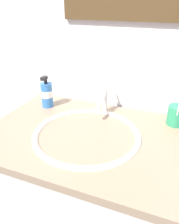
{
  "coord_description": "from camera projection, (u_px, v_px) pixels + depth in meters",
  "views": [
    {
      "loc": [
        0.27,
        -0.73,
        1.38
      ],
      "look_at": [
        -0.03,
        0.02,
        0.97
      ],
      "focal_mm": 36.06,
      "sensor_mm": 36.0,
      "label": 1
    }
  ],
  "objects": [
    {
      "name": "soap_dispenser",
      "position": [
        47.0,
        94.0,
        1.13
      ],
      "size": [
        0.06,
        0.06,
        0.16
      ],
      "color": "#3372BF",
      "rests_on": "vanity_counter"
    },
    {
      "name": "faucet",
      "position": [
        104.0,
        100.0,
        1.06
      ],
      "size": [
        0.02,
        0.16,
        0.14
      ],
      "color": "silver",
      "rests_on": "sink_basin"
    },
    {
      "name": "toothbrush_cup",
      "position": [
        176.0,
        115.0,
        0.98
      ],
      "size": [
        0.07,
        0.07,
        0.09
      ],
      "primitive_type": "cylinder",
      "color": "#2D9966",
      "rests_on": "vanity_counter"
    },
    {
      "name": "tiled_wall_back",
      "position": [
        120.0,
        41.0,
        1.05
      ],
      "size": [
        2.11,
        0.04,
        2.4
      ],
      "primitive_type": "cube",
      "color": "silver",
      "rests_on": "ground"
    },
    {
      "name": "sink_basin",
      "position": [
        87.0,
        142.0,
        0.94
      ],
      "size": [
        0.44,
        0.44,
        0.11
      ],
      "color": "white",
      "rests_on": "vanity_counter"
    },
    {
      "name": "vanity_counter",
      "position": [
        93.0,
        210.0,
        1.12
      ],
      "size": [
        0.91,
        0.59,
        0.88
      ],
      "color": "silver",
      "rests_on": "ground"
    }
  ]
}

